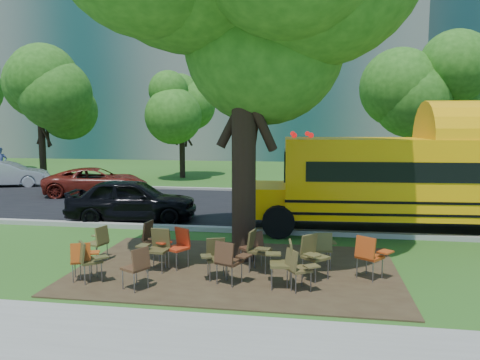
% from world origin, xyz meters
% --- Properties ---
extents(ground, '(160.00, 160.00, 0.00)m').
position_xyz_m(ground, '(0.00, 0.00, 0.00)').
color(ground, '#2A5019').
rests_on(ground, ground).
extents(dirt_patch, '(7.00, 4.50, 0.03)m').
position_xyz_m(dirt_patch, '(1.00, -0.50, 0.01)').
color(dirt_patch, '#382819').
rests_on(dirt_patch, ground).
extents(asphalt_road, '(80.00, 8.00, 0.04)m').
position_xyz_m(asphalt_road, '(0.00, 7.00, 0.02)').
color(asphalt_road, black).
rests_on(asphalt_road, ground).
extents(kerb_near, '(80.00, 0.25, 0.14)m').
position_xyz_m(kerb_near, '(0.00, 3.00, 0.07)').
color(kerb_near, gray).
rests_on(kerb_near, ground).
extents(kerb_far, '(80.00, 0.25, 0.14)m').
position_xyz_m(kerb_far, '(0.00, 11.10, 0.07)').
color(kerb_far, gray).
rests_on(kerb_far, ground).
extents(building_main, '(38.00, 16.00, 22.00)m').
position_xyz_m(building_main, '(-8.00, 36.00, 11.00)').
color(building_main, slate).
rests_on(building_main, ground).
extents(bg_tree_0, '(5.20, 5.20, 7.18)m').
position_xyz_m(bg_tree_0, '(-12.00, 13.00, 4.57)').
color(bg_tree_0, black).
rests_on(bg_tree_0, ground).
extents(bg_tree_2, '(4.80, 4.80, 6.62)m').
position_xyz_m(bg_tree_2, '(-5.00, 16.00, 4.21)').
color(bg_tree_2, black).
rests_on(bg_tree_2, ground).
extents(bg_tree_3, '(5.60, 5.60, 7.84)m').
position_xyz_m(bg_tree_3, '(8.00, 14.00, 5.03)').
color(bg_tree_3, black).
rests_on(bg_tree_3, ground).
extents(main_tree, '(7.20, 7.20, 9.55)m').
position_xyz_m(main_tree, '(1.05, 0.25, 5.94)').
color(main_tree, black).
rests_on(main_tree, ground).
extents(school_bus, '(11.50, 3.32, 2.78)m').
position_xyz_m(school_bus, '(6.76, 3.99, 1.61)').
color(school_bus, '#FFAC08').
rests_on(school_bus, ground).
extents(chair_0, '(0.57, 0.65, 0.84)m').
position_xyz_m(chair_0, '(-1.96, -1.77, 0.52)').
color(chair_0, '#AE4612').
rests_on(chair_0, ground).
extents(chair_1, '(0.74, 0.59, 0.86)m').
position_xyz_m(chair_1, '(-1.81, -1.83, 0.53)').
color(chair_1, '#47431E').
rests_on(chair_1, ground).
extents(chair_2, '(0.57, 0.72, 0.87)m').
position_xyz_m(chair_2, '(-0.66, -2.07, 0.54)').
color(chair_2, '#4E2F1B').
rests_on(chair_2, ground).
extents(chair_3, '(0.64, 0.55, 0.93)m').
position_xyz_m(chair_3, '(-0.69, -0.86, 0.58)').
color(chair_3, '#483F1F').
rests_on(chair_3, ground).
extents(chair_4, '(0.74, 0.58, 0.92)m').
position_xyz_m(chair_4, '(1.03, -1.53, 0.57)').
color(chair_4, '#462A19').
rests_on(chair_4, ground).
extents(chair_5, '(0.58, 0.65, 0.85)m').
position_xyz_m(chair_5, '(0.67, -1.18, 0.53)').
color(chair_5, '#443C1D').
rests_on(chair_5, ground).
extents(chair_6, '(0.62, 0.64, 0.96)m').
position_xyz_m(chair_6, '(2.12, -1.50, 0.59)').
color(chair_6, '#4D4521').
rests_on(chair_6, ground).
extents(chair_7, '(0.70, 0.56, 0.85)m').
position_xyz_m(chair_7, '(2.39, -1.67, 0.52)').
color(chair_7, brown).
rests_on(chair_7, ground).
extents(chair_8, '(0.51, 0.66, 0.86)m').
position_xyz_m(chair_8, '(-2.26, -0.43, 0.53)').
color(chair_8, brown).
rests_on(chair_8, ground).
extents(chair_9, '(0.76, 0.60, 0.91)m').
position_xyz_m(chair_9, '(-0.32, -0.59, 0.56)').
color(chair_9, '#B52E13').
rests_on(chair_9, ground).
extents(chair_10, '(0.55, 0.66, 0.93)m').
position_xyz_m(chair_10, '(-1.06, -0.13, 0.58)').
color(chair_10, '#4E301C').
rests_on(chair_10, ground).
extents(chair_11, '(0.57, 0.72, 0.84)m').
position_xyz_m(chair_11, '(1.35, -0.25, 0.52)').
color(chair_11, '#462819').
rests_on(chair_11, ground).
extents(chair_12, '(0.64, 0.81, 0.94)m').
position_xyz_m(chair_12, '(2.67, -0.91, 0.58)').
color(chair_12, brown).
rests_on(chair_12, ground).
extents(chair_13, '(0.57, 0.58, 0.85)m').
position_xyz_m(chair_13, '(2.89, -0.14, 0.53)').
color(chair_13, '#4F4D22').
rests_on(chair_13, ground).
extents(chair_14, '(0.81, 0.64, 0.94)m').
position_xyz_m(chair_14, '(3.83, -0.78, 0.58)').
color(chair_14, '#B23F13').
rests_on(chair_14, ground).
extents(chair_15, '(0.55, 0.68, 0.93)m').
position_xyz_m(chair_15, '(1.48, -0.63, 0.57)').
color(chair_15, '#443B1D').
rests_on(chair_15, ground).
extents(black_car, '(4.37, 2.24, 1.42)m').
position_xyz_m(black_car, '(-3.22, 3.98, 0.71)').
color(black_car, black).
rests_on(black_car, ground).
extents(bg_car_silver, '(4.10, 2.62, 1.28)m').
position_xyz_m(bg_car_silver, '(-12.60, 10.80, 0.64)').
color(bg_car_silver, '#A8A8AD').
rests_on(bg_car_silver, ground).
extents(bg_car_red, '(4.89, 3.38, 1.24)m').
position_xyz_m(bg_car_red, '(-6.92, 8.95, 0.62)').
color(bg_car_red, '#611810').
rests_on(bg_car_red, ground).
extents(pedestrian_a, '(0.77, 0.83, 1.91)m').
position_xyz_m(pedestrian_a, '(-14.25, 12.58, 0.95)').
color(pedestrian_a, '#38447F').
rests_on(pedestrian_a, ground).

